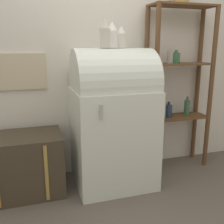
% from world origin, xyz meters
% --- Properties ---
extents(ground_plane, '(12.00, 12.00, 0.00)m').
position_xyz_m(ground_plane, '(0.00, 0.00, 0.00)').
color(ground_plane, '#60564C').
extents(wall_back, '(7.00, 0.09, 2.70)m').
position_xyz_m(wall_back, '(-0.01, 0.57, 1.35)').
color(wall_back, silver).
rests_on(wall_back, ground_plane).
extents(refrigerator, '(0.78, 0.71, 1.37)m').
position_xyz_m(refrigerator, '(-0.00, 0.21, 0.70)').
color(refrigerator, silver).
rests_on(refrigerator, ground_plane).
extents(suitcase_trunk, '(0.75, 0.51, 0.58)m').
position_xyz_m(suitcase_trunk, '(-0.89, 0.26, 0.29)').
color(suitcase_trunk, '#423828').
rests_on(suitcase_trunk, ground_plane).
extents(shelf_unit, '(0.74, 0.30, 1.81)m').
position_xyz_m(shelf_unit, '(0.81, 0.38, 1.00)').
color(shelf_unit, brown).
rests_on(shelf_unit, ground_plane).
extents(vase_left, '(0.10, 0.10, 0.27)m').
position_xyz_m(vase_left, '(-0.08, 0.20, 1.50)').
color(vase_left, beige).
rests_on(vase_left, refrigerator).
extents(vase_center, '(0.11, 0.11, 0.24)m').
position_xyz_m(vase_center, '(-0.01, 0.22, 1.48)').
color(vase_center, white).
rests_on(vase_center, refrigerator).
extents(vase_right, '(0.09, 0.09, 0.20)m').
position_xyz_m(vase_right, '(0.08, 0.22, 1.46)').
color(vase_right, silver).
rests_on(vase_right, refrigerator).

